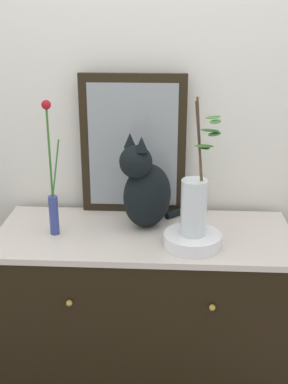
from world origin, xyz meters
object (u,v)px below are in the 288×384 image
object	(u,v)px
sideboard	(144,315)
cat_sitting	(146,189)
vase_glass_clear	(194,203)
vase_slim_green	(53,195)
bowl_porcelain	(192,240)
mirror_leaning	(133,145)

from	to	relation	value
sideboard	cat_sitting	xyz separation A→B (m)	(0.00, 0.06, 0.57)
sideboard	vase_glass_clear	distance (m)	0.62
vase_slim_green	vase_glass_clear	world-z (taller)	vase_glass_clear
cat_sitting	bowl_porcelain	xyz separation A→B (m)	(0.19, -0.17, -0.15)
mirror_leaning	cat_sitting	bearing A→B (deg)	-69.78
sideboard	cat_sitting	distance (m)	0.58
mirror_leaning	vase_slim_green	distance (m)	0.42
sideboard	vase_glass_clear	world-z (taller)	vase_glass_clear
sideboard	vase_glass_clear	xyz separation A→B (m)	(0.20, -0.11, 0.58)
sideboard	cat_sitting	world-z (taller)	cat_sitting
mirror_leaning	cat_sitting	world-z (taller)	mirror_leaning
sideboard	vase_slim_green	size ratio (longest dim) A/B	2.22
mirror_leaning	cat_sitting	size ratio (longest dim) A/B	1.51
mirror_leaning	bowl_porcelain	xyz separation A→B (m)	(0.25, -0.34, -0.28)
bowl_porcelain	mirror_leaning	bearing A→B (deg)	126.85
mirror_leaning	vase_slim_green	size ratio (longest dim) A/B	1.12
mirror_leaning	cat_sitting	distance (m)	0.23
vase_slim_green	vase_glass_clear	xyz separation A→B (m)	(0.56, -0.08, 0.01)
sideboard	vase_slim_green	bearing A→B (deg)	-175.82
vase_slim_green	vase_glass_clear	distance (m)	0.57
cat_sitting	vase_slim_green	size ratio (longest dim) A/B	0.74
sideboard	bowl_porcelain	size ratio (longest dim) A/B	5.44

